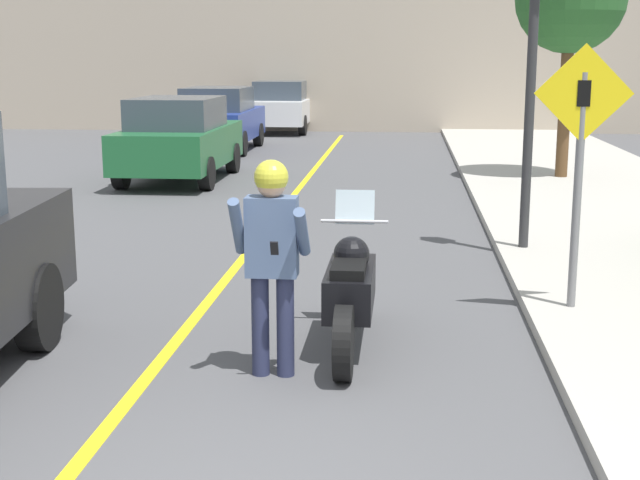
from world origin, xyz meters
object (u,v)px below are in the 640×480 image
object	(u,v)px
traffic_light	(534,28)
parked_car_blue	(219,118)
parked_car_green	(179,138)
person_biker	(272,246)
parked_car_white	(282,106)
motorcycle	(350,291)
crossing_sign	(580,152)

from	to	relation	value
traffic_light	parked_car_blue	bearing A→B (deg)	117.89
traffic_light	parked_car_green	size ratio (longest dim) A/B	0.93
parked_car_blue	traffic_light	bearing A→B (deg)	-62.11
person_biker	traffic_light	size ratio (longest dim) A/B	0.44
traffic_light	parked_car_green	distance (m)	9.04
traffic_light	parked_car_white	world-z (taller)	traffic_light
motorcycle	person_biker	distance (m)	1.12
person_biker	crossing_sign	size ratio (longest dim) A/B	0.69
crossing_sign	parked_car_blue	world-z (taller)	crossing_sign
person_biker	traffic_light	distance (m)	5.50
crossing_sign	parked_car_blue	distance (m)	16.30
crossing_sign	parked_car_white	world-z (taller)	crossing_sign
person_biker	parked_car_green	world-z (taller)	person_biker
motorcycle	person_biker	size ratio (longest dim) A/B	1.30
crossing_sign	parked_car_blue	bearing A→B (deg)	113.74
traffic_light	parked_car_blue	xyz separation A→B (m)	(-6.44, 12.18, -1.97)
motorcycle	parked_car_white	distance (m)	22.30
motorcycle	parked_car_blue	world-z (taller)	parked_car_blue
person_biker	crossing_sign	distance (m)	3.26
parked_car_white	parked_car_green	bearing A→B (deg)	-92.26
person_biker	parked_car_green	distance (m)	11.52
motorcycle	parked_car_green	bearing A→B (deg)	111.87
crossing_sign	parked_car_green	size ratio (longest dim) A/B	0.59
person_biker	crossing_sign	xyz separation A→B (m)	(2.65, 1.83, 0.56)
person_biker	parked_car_green	bearing A→B (deg)	107.81
crossing_sign	motorcycle	bearing A→B (deg)	-153.40
parked_car_green	motorcycle	bearing A→B (deg)	-68.13
traffic_light	parked_car_white	bearing A→B (deg)	107.04
crossing_sign	parked_car_white	bearing A→B (deg)	105.21
motorcycle	traffic_light	xyz separation A→B (m)	(1.97, 3.76, 2.32)
person_biker	motorcycle	bearing A→B (deg)	54.25
parked_car_green	parked_car_white	world-z (taller)	same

